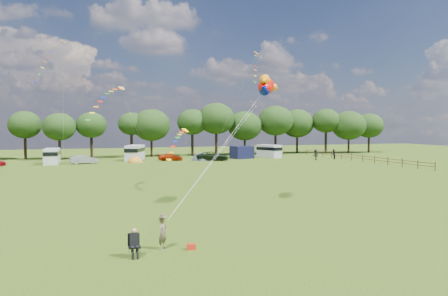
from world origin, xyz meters
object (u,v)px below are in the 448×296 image
object	(u,v)px
tent_greyblue	(202,160)
kite_flyer	(163,233)
tent_orange	(135,163)
camp_chair	(134,240)
car_c	(170,157)
campervan_c	(135,152)
fish_kite	(266,86)
walker_b	(316,155)
campervan_b	(52,156)
car_b	(84,159)
car_d	(212,156)
walker_a	(334,154)
campervan_d	(269,151)

from	to	relation	value
tent_greyblue	kite_flyer	xyz separation A→B (m)	(-16.11, -50.30, 0.74)
tent_orange	camp_chair	size ratio (longest dim) A/B	2.15
tent_orange	camp_chair	distance (m)	50.39
kite_flyer	car_c	bearing A→B (deg)	31.38
kite_flyer	campervan_c	bearing A→B (deg)	37.69
campervan_c	camp_chair	bearing A→B (deg)	-166.26
tent_greyblue	fish_kite	bearing A→B (deg)	-99.31
walker_b	tent_orange	bearing A→B (deg)	-18.31
campervan_b	kite_flyer	distance (m)	51.27
car_b	car_d	size ratio (longest dim) A/B	0.69
car_c	walker_a	xyz separation A→B (m)	(27.62, -5.88, 0.28)
tent_greyblue	fish_kite	distance (m)	42.66
campervan_b	walker_b	xyz separation A→B (m)	(42.05, -5.97, -0.37)
campervan_b	fish_kite	distance (m)	45.51
car_d	kite_flyer	size ratio (longest dim) A/B	3.64
car_d	campervan_c	bearing A→B (deg)	89.79
kite_flyer	campervan_d	bearing A→B (deg)	14.10
walker_b	car_b	bearing A→B (deg)	-17.11
car_d	tent_orange	size ratio (longest dim) A/B	1.98
car_d	tent_orange	xyz separation A→B (m)	(-12.79, -0.06, -0.73)
fish_kite	car_c	bearing A→B (deg)	28.55
campervan_c	walker_b	bearing A→B (deg)	-85.69
car_b	car_d	distance (m)	20.52
walker_a	kite_flyer	bearing A→B (deg)	10.47
car_c	fish_kite	world-z (taller)	fish_kite
tent_greyblue	campervan_c	bearing A→B (deg)	163.54
tent_orange	walker_a	size ratio (longest dim) A/B	1.61
campervan_c	campervan_d	distance (m)	24.26
tent_greyblue	camp_chair	world-z (taller)	camp_chair
tent_orange	fish_kite	size ratio (longest dim) A/B	0.80
tent_orange	walker_a	xyz separation A→B (m)	(33.70, -3.74, 0.85)
car_c	campervan_d	distance (m)	18.75
tent_greyblue	fish_kite	size ratio (longest dim) A/B	1.07
car_b	campervan_b	distance (m)	4.76
campervan_b	walker_a	distance (m)	46.30
car_b	fish_kite	xyz separation A→B (m)	(12.23, -40.39, 8.09)
fish_kite	walker_a	bearing A→B (deg)	-8.11
car_d	campervan_b	xyz separation A→B (m)	(-25.08, 1.52, 0.52)
campervan_b	campervan_d	size ratio (longest dim) A/B	0.95
campervan_c	tent_greyblue	xyz separation A→B (m)	(10.74, -3.17, -1.36)
campervan_d	camp_chair	size ratio (longest dim) A/B	3.99
car_c	walker_b	xyz separation A→B (m)	(23.69, -6.53, 0.32)
car_c	car_d	bearing A→B (deg)	-96.55
campervan_c	walker_a	bearing A→B (deg)	-82.76
car_c	car_d	xyz separation A→B (m)	(6.71, -2.08, 0.17)
camp_chair	tent_orange	bearing A→B (deg)	84.04
car_d	campervan_c	size ratio (longest dim) A/B	0.97
car_c	campervan_d	xyz separation A→B (m)	(18.68, 1.46, 0.67)
car_c	car_d	size ratio (longest dim) A/B	0.71
campervan_d	tent_greyblue	bearing A→B (deg)	81.21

